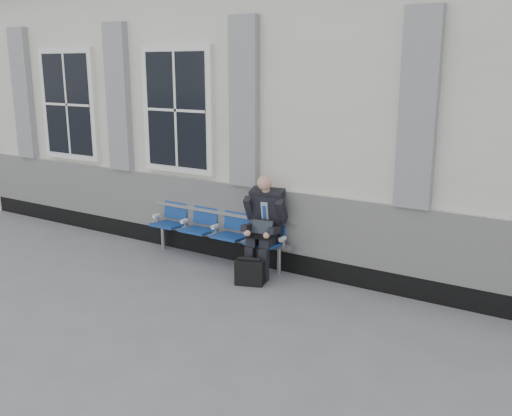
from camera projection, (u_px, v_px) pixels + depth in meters
The scene contains 5 objects.
ground at pixel (100, 271), 8.34m from camera, with size 70.00×70.00×0.00m, color slate.
station_building at pixel (233, 104), 10.66m from camera, with size 14.40×4.40×4.49m.
bench at pixel (218, 225), 8.68m from camera, with size 2.60×0.47×0.91m.
businessman at pixel (265, 222), 8.04m from camera, with size 0.62×0.83×1.44m.
briefcase at pixel (249, 272), 7.76m from camera, with size 0.42×0.28×0.40m.
Camera 1 is at (6.16, -5.41, 2.91)m, focal length 40.00 mm.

